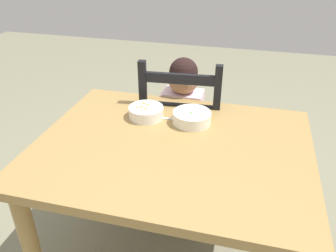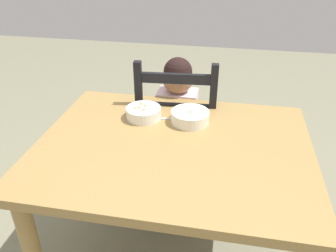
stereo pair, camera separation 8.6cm
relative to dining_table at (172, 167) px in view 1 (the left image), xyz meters
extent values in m
cube|color=#9D7B45|center=(0.00, 0.00, 0.10)|extent=(1.16, 0.91, 0.04)
cylinder|color=#9D7B45|center=(-0.50, 0.38, -0.29)|extent=(0.07, 0.07, 0.73)
cylinder|color=#9D7B45|center=(0.50, 0.38, -0.29)|extent=(0.07, 0.07, 0.73)
cube|color=black|center=(-0.07, 0.55, -0.20)|extent=(0.45, 0.45, 0.02)
cube|color=black|center=(0.11, 0.76, -0.43)|extent=(0.04, 0.04, 0.44)
cube|color=black|center=(-0.27, 0.73, -0.43)|extent=(0.04, 0.04, 0.44)
cube|color=black|center=(0.14, 0.38, -0.43)|extent=(0.04, 0.04, 0.44)
cube|color=black|center=(-0.24, 0.35, -0.43)|extent=(0.04, 0.04, 0.44)
cube|color=black|center=(0.14, 0.38, 0.08)|extent=(0.04, 0.04, 0.54)
cube|color=black|center=(-0.24, 0.35, 0.08)|extent=(0.04, 0.04, 0.54)
cube|color=black|center=(-0.05, 0.36, 0.27)|extent=(0.36, 0.05, 0.05)
cube|color=black|center=(-0.05, 0.36, 0.11)|extent=(0.36, 0.05, 0.05)
cube|color=silver|center=(-0.07, 0.52, -0.03)|extent=(0.22, 0.14, 0.32)
sphere|color=#AD7B5B|center=(-0.07, 0.52, 0.20)|extent=(0.17, 0.17, 0.17)
sphere|color=black|center=(-0.07, 0.52, 0.24)|extent=(0.16, 0.16, 0.16)
cylinder|color=#3F4C72|center=(-0.12, 0.40, -0.42)|extent=(0.07, 0.07, 0.46)
cylinder|color=#3F4C72|center=(-0.01, 0.40, -0.42)|extent=(0.07, 0.07, 0.46)
cylinder|color=silver|center=(-0.20, 0.42, 0.05)|extent=(0.06, 0.24, 0.13)
cylinder|color=silver|center=(0.06, 0.42, 0.05)|extent=(0.06, 0.24, 0.13)
cylinder|color=white|center=(0.04, 0.20, 0.15)|extent=(0.18, 0.18, 0.06)
cylinder|color=white|center=(0.04, 0.20, 0.12)|extent=(0.08, 0.08, 0.01)
cylinder|color=#46982F|center=(0.04, 0.20, 0.15)|extent=(0.15, 0.15, 0.03)
sphere|color=green|center=(0.03, 0.20, 0.17)|extent=(0.01, 0.01, 0.01)
sphere|color=#529929|center=(0.04, 0.20, 0.17)|extent=(0.01, 0.01, 0.01)
sphere|color=green|center=(0.04, 0.19, 0.17)|extent=(0.01, 0.01, 0.01)
sphere|color=green|center=(0.09, 0.19, 0.17)|extent=(0.01, 0.01, 0.01)
sphere|color=#469737|center=(0.04, 0.20, 0.17)|extent=(0.01, 0.01, 0.01)
cylinder|color=white|center=(-0.18, 0.20, 0.15)|extent=(0.17, 0.17, 0.05)
cylinder|color=white|center=(-0.18, 0.20, 0.12)|extent=(0.08, 0.08, 0.01)
cylinder|color=orange|center=(-0.18, 0.20, 0.15)|extent=(0.14, 0.14, 0.03)
cube|color=orange|center=(-0.20, 0.24, 0.17)|extent=(0.01, 0.01, 0.01)
cube|color=orange|center=(-0.22, 0.19, 0.17)|extent=(0.01, 0.01, 0.01)
cube|color=orange|center=(-0.20, 0.20, 0.17)|extent=(0.02, 0.02, 0.01)
cube|color=orange|center=(-0.17, 0.19, 0.17)|extent=(0.02, 0.02, 0.01)
cube|color=orange|center=(-0.18, 0.23, 0.17)|extent=(0.02, 0.02, 0.01)
cube|color=silver|center=(-0.06, 0.21, 0.12)|extent=(0.10, 0.03, 0.00)
ellipsoid|color=silver|center=(-0.12, 0.20, 0.12)|extent=(0.05, 0.04, 0.01)
camera|label=1|loc=(0.29, -1.20, 0.91)|focal=36.94mm
camera|label=2|loc=(0.21, -1.21, 0.91)|focal=36.94mm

